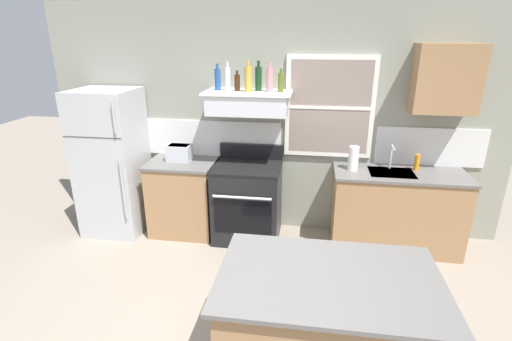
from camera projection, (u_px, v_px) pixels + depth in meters
back_wall at (275, 122)px, 4.49m from camera, size 5.40×0.11×2.70m
refrigerator at (112, 163)px, 4.56m from camera, size 0.70×0.72×1.75m
counter_left_of_stove at (184, 197)px, 4.64m from camera, size 0.79×0.63×0.91m
toaster at (179, 152)px, 4.50m from camera, size 0.30×0.20×0.19m
stove_range at (248, 201)px, 4.50m from camera, size 0.76×0.69×1.09m
range_hood_shelf at (248, 102)px, 4.19m from camera, size 0.96×0.52×0.24m
bottle_blue_liqueur at (218, 79)px, 4.19m from camera, size 0.07×0.07×0.29m
bottle_clear_tall at (228, 78)px, 4.16m from camera, size 0.06×0.06×0.31m
bottle_brown_stout at (237, 82)px, 4.13m from camera, size 0.06×0.06×0.22m
bottle_champagne_gold_foil at (248, 79)px, 4.06m from camera, size 0.08×0.08×0.33m
bottle_dark_green_wine at (258, 78)px, 4.12m from camera, size 0.07×0.07×0.32m
bottle_rose_pink at (270, 80)px, 4.05m from camera, size 0.07×0.07×0.31m
bottle_olive_oil_square at (281, 82)px, 4.04m from camera, size 0.06×0.06×0.25m
counter_right_with_sink at (396, 210)px, 4.30m from camera, size 1.43×0.63×0.91m
sink_faucet at (392, 154)px, 4.19m from camera, size 0.03×0.17×0.28m
paper_towel_roll at (353, 158)px, 4.17m from camera, size 0.11×0.11×0.27m
dish_soap_bottle at (417, 162)px, 4.18m from camera, size 0.06×0.06×0.18m
kitchen_island at (325, 334)px, 2.51m from camera, size 1.40×0.90×0.91m
upper_cabinet_right at (446, 79)px, 3.89m from camera, size 0.64×0.32×0.70m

